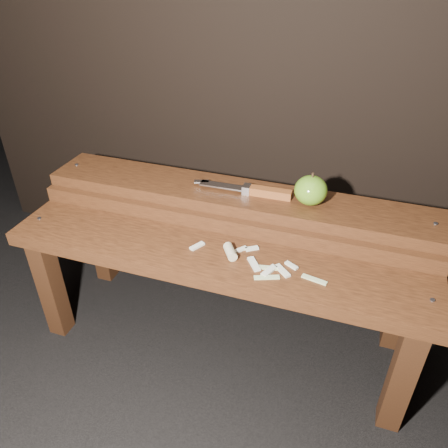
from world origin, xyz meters
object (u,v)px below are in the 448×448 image
(knife, at_px, (258,191))
(bench_rear_tier, at_px, (235,216))
(bench_front_tier, at_px, (210,276))
(apple, at_px, (311,190))

(knife, bearing_deg, bench_rear_tier, -175.23)
(bench_front_tier, height_order, bench_rear_tier, bench_rear_tier)
(bench_rear_tier, height_order, knife, knife)
(bench_rear_tier, xyz_separation_m, apple, (0.22, 0.00, 0.13))
(apple, xyz_separation_m, knife, (-0.15, 0.00, -0.03))
(bench_front_tier, relative_size, knife, 3.94)
(bench_rear_tier, xyz_separation_m, knife, (0.07, 0.01, 0.10))
(bench_front_tier, distance_m, bench_rear_tier, 0.23)
(knife, bearing_deg, apple, -0.50)
(apple, height_order, knife, apple)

